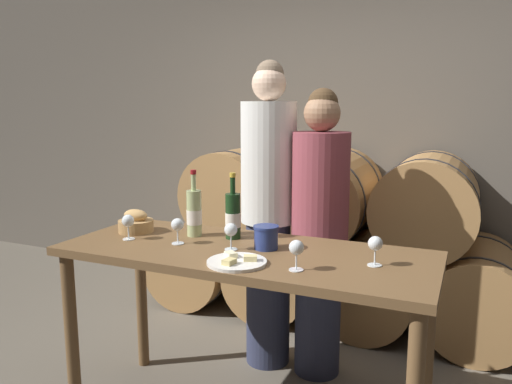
% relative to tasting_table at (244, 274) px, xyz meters
% --- Properties ---
extents(stone_wall_back, '(10.00, 0.12, 3.20)m').
position_rel_tasting_table_xyz_m(stone_wall_back, '(0.00, 2.01, 0.82)').
color(stone_wall_back, '#60594F').
rests_on(stone_wall_back, ground_plane).
extents(barrel_stack, '(2.73, 0.87, 1.25)m').
position_rel_tasting_table_xyz_m(barrel_stack, '(0.00, 1.45, -0.20)').
color(barrel_stack, '#A87A47').
rests_on(barrel_stack, ground_plane).
extents(tasting_table, '(1.75, 0.69, 0.90)m').
position_rel_tasting_table_xyz_m(tasting_table, '(0.00, 0.00, 0.00)').
color(tasting_table, brown).
rests_on(tasting_table, ground_plane).
extents(person_left, '(0.32, 0.32, 1.82)m').
position_rel_tasting_table_xyz_m(person_left, '(-0.14, 0.63, 0.16)').
color(person_left, '#2D334C').
rests_on(person_left, ground_plane).
extents(person_right, '(0.32, 0.32, 1.66)m').
position_rel_tasting_table_xyz_m(person_right, '(0.18, 0.63, 0.07)').
color(person_right, '#2D334C').
rests_on(person_right, ground_plane).
extents(wine_bottle_red, '(0.08, 0.08, 0.33)m').
position_rel_tasting_table_xyz_m(wine_bottle_red, '(-0.14, 0.16, 0.24)').
color(wine_bottle_red, '#193819').
rests_on(wine_bottle_red, tasting_table).
extents(wine_bottle_white, '(0.08, 0.08, 0.34)m').
position_rel_tasting_table_xyz_m(wine_bottle_white, '(-0.34, 0.12, 0.24)').
color(wine_bottle_white, '#ADBC7F').
rests_on(wine_bottle_white, tasting_table).
extents(blue_crock, '(0.12, 0.12, 0.11)m').
position_rel_tasting_table_xyz_m(blue_crock, '(0.09, 0.05, 0.18)').
color(blue_crock, navy).
rests_on(blue_crock, tasting_table).
extents(bread_basket, '(0.18, 0.18, 0.12)m').
position_rel_tasting_table_xyz_m(bread_basket, '(-0.67, 0.07, 0.17)').
color(bread_basket, '#A87F4C').
rests_on(bread_basket, tasting_table).
extents(cheese_plate, '(0.26, 0.26, 0.04)m').
position_rel_tasting_table_xyz_m(cheese_plate, '(0.06, -0.21, 0.13)').
color(cheese_plate, white).
rests_on(cheese_plate, tasting_table).
extents(wine_glass_far_left, '(0.06, 0.06, 0.13)m').
position_rel_tasting_table_xyz_m(wine_glass_far_left, '(-0.61, -0.07, 0.21)').
color(wine_glass_far_left, white).
rests_on(wine_glass_far_left, tasting_table).
extents(wine_glass_left, '(0.06, 0.06, 0.13)m').
position_rel_tasting_table_xyz_m(wine_glass_left, '(-0.33, -0.04, 0.21)').
color(wine_glass_left, white).
rests_on(wine_glass_left, tasting_table).
extents(wine_glass_center, '(0.06, 0.06, 0.13)m').
position_rel_tasting_table_xyz_m(wine_glass_center, '(-0.05, -0.03, 0.21)').
color(wine_glass_center, white).
rests_on(wine_glass_center, tasting_table).
extents(wine_glass_right, '(0.06, 0.06, 0.13)m').
position_rel_tasting_table_xyz_m(wine_glass_right, '(0.32, -0.19, 0.21)').
color(wine_glass_right, white).
rests_on(wine_glass_right, tasting_table).
extents(wine_glass_far_right, '(0.06, 0.06, 0.13)m').
position_rel_tasting_table_xyz_m(wine_glass_far_right, '(0.60, 0.00, 0.21)').
color(wine_glass_far_right, white).
rests_on(wine_glass_far_right, tasting_table).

